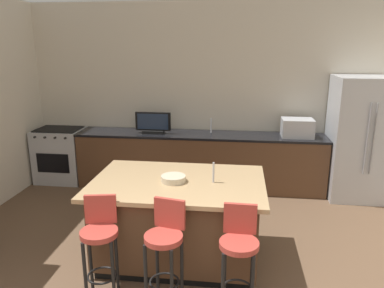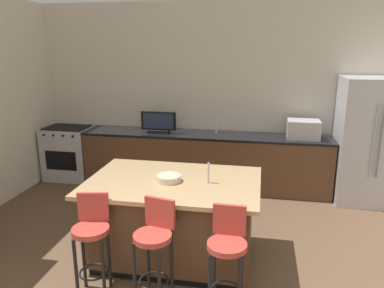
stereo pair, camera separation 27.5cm
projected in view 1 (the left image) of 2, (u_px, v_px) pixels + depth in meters
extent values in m
cube|color=beige|center=(205.00, 95.00, 6.23)|extent=(6.33, 0.12, 2.97)
cube|color=brown|center=(200.00, 162.00, 6.15)|extent=(3.98, 0.60, 0.87)
cube|color=black|center=(200.00, 135.00, 6.03)|extent=(4.01, 0.62, 0.04)
cube|color=black|center=(179.00, 254.00, 4.18)|extent=(1.59, 0.99, 0.09)
cube|color=brown|center=(178.00, 218.00, 4.07)|extent=(1.67, 1.07, 0.78)
cube|color=tan|center=(178.00, 183.00, 3.96)|extent=(1.83, 1.23, 0.04)
cube|color=#B7BABF|center=(361.00, 139.00, 5.64)|extent=(0.89, 0.77, 1.86)
cylinder|color=gray|center=(368.00, 139.00, 5.23)|extent=(0.02, 0.02, 1.02)
cylinder|color=gray|center=(374.00, 139.00, 5.22)|extent=(0.02, 0.02, 1.02)
cube|color=#B7BABF|center=(61.00, 155.00, 6.43)|extent=(0.79, 0.60, 0.91)
cube|color=black|center=(53.00, 163.00, 6.15)|extent=(0.55, 0.01, 0.33)
cube|color=black|center=(59.00, 129.00, 6.31)|extent=(0.71, 0.50, 0.02)
cylinder|color=black|center=(35.00, 137.00, 6.06)|extent=(0.04, 0.03, 0.04)
cylinder|color=black|center=(45.00, 137.00, 6.04)|extent=(0.04, 0.03, 0.04)
cylinder|color=black|center=(55.00, 138.00, 6.02)|extent=(0.04, 0.03, 0.04)
cylinder|color=black|center=(65.00, 138.00, 5.99)|extent=(0.04, 0.03, 0.04)
cube|color=#B7BABF|center=(297.00, 128.00, 5.80)|extent=(0.48, 0.36, 0.28)
cube|color=black|center=(153.00, 132.00, 6.06)|extent=(0.34, 0.16, 0.05)
cube|color=black|center=(153.00, 121.00, 6.01)|extent=(0.57, 0.05, 0.30)
cube|color=#1E2D47|center=(153.00, 122.00, 5.99)|extent=(0.50, 0.01, 0.25)
cylinder|color=#B2B2B7|center=(211.00, 126.00, 6.07)|extent=(0.02, 0.02, 0.24)
cylinder|color=#B2B2B7|center=(213.00, 172.00, 3.88)|extent=(0.02, 0.02, 0.22)
cylinder|color=#B23D33|center=(99.00, 233.00, 3.34)|extent=(0.34, 0.34, 0.05)
cube|color=#B23D33|center=(101.00, 209.00, 3.44)|extent=(0.29, 0.09, 0.28)
cylinder|color=black|center=(85.00, 276.00, 3.31)|extent=(0.03, 0.03, 0.66)
cylinder|color=black|center=(113.00, 275.00, 3.32)|extent=(0.03, 0.03, 0.66)
cylinder|color=black|center=(91.00, 261.00, 3.54)|extent=(0.03, 0.03, 0.66)
cylinder|color=black|center=(117.00, 260.00, 3.56)|extent=(0.03, 0.03, 0.66)
torus|color=black|center=(102.00, 275.00, 3.45)|extent=(0.28, 0.28, 0.02)
cylinder|color=#B23D33|center=(163.00, 238.00, 3.24)|extent=(0.34, 0.34, 0.05)
cube|color=#B23D33|center=(170.00, 213.00, 3.33)|extent=(0.29, 0.10, 0.28)
cylinder|color=black|center=(146.00, 279.00, 3.26)|extent=(0.03, 0.03, 0.66)
cylinder|color=black|center=(172.00, 285.00, 3.18)|extent=(0.03, 0.03, 0.66)
cylinder|color=black|center=(157.00, 264.00, 3.49)|extent=(0.03, 0.03, 0.66)
cylinder|color=black|center=(182.00, 269.00, 3.41)|extent=(0.03, 0.03, 0.66)
torus|color=black|center=(164.00, 282.00, 3.36)|extent=(0.28, 0.28, 0.02)
cylinder|color=#B23D33|center=(239.00, 244.00, 3.15)|extent=(0.34, 0.34, 0.05)
cube|color=#B23D33|center=(240.00, 219.00, 3.25)|extent=(0.29, 0.04, 0.28)
cylinder|color=black|center=(223.00, 288.00, 3.14)|extent=(0.03, 0.03, 0.66)
cylinder|color=black|center=(225.00, 271.00, 3.38)|extent=(0.03, 0.03, 0.66)
cylinder|color=black|center=(252.00, 274.00, 3.34)|extent=(0.03, 0.03, 0.66)
cylinder|color=beige|center=(173.00, 179.00, 3.92)|extent=(0.26, 0.26, 0.07)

